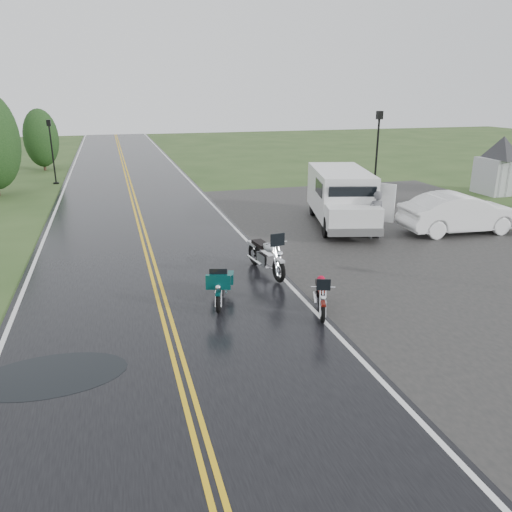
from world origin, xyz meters
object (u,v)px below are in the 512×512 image
(sedan_white, at_px, (460,214))
(lamp_post_far_left, at_px, (52,152))
(van_white, at_px, (328,208))
(person_at_van, at_px, (376,216))
(motorcycle_red, at_px, (323,304))
(lamp_post_far_right, at_px, (377,154))
(visitor_center, at_px, (502,151))
(motorcycle_silver, at_px, (279,261))
(motorcycle_teal, at_px, (218,294))

(sedan_white, distance_m, lamp_post_far_left, 23.92)
(van_white, distance_m, person_at_van, 1.88)
(motorcycle_red, height_order, lamp_post_far_right, lamp_post_far_right)
(visitor_center, xyz_separation_m, motorcycle_silver, (-16.45, -9.88, -1.66))
(motorcycle_teal, distance_m, lamp_post_far_right, 17.61)
(motorcycle_red, xyz_separation_m, motorcycle_silver, (-0.15, 2.94, 0.18))
(visitor_center, distance_m, motorcycle_red, 20.82)
(motorcycle_silver, relative_size, lamp_post_far_left, 0.63)
(sedan_white, bearing_deg, lamp_post_far_left, 49.04)
(visitor_center, relative_size, motorcycle_teal, 7.95)
(person_at_van, height_order, sedan_white, person_at_van)
(motorcycle_teal, relative_size, motorcycle_silver, 0.81)
(van_white, relative_size, lamp_post_far_right, 1.32)
(van_white, distance_m, lamp_post_far_left, 19.69)
(motorcycle_teal, relative_size, person_at_van, 1.07)
(visitor_center, height_order, van_white, visitor_center)
(sedan_white, bearing_deg, motorcycle_teal, 118.16)
(motorcycle_teal, height_order, person_at_van, person_at_van)
(motorcycle_red, xyz_separation_m, van_white, (3.29, 7.17, 0.64))
(motorcycle_silver, distance_m, person_at_van, 6.30)
(visitor_center, height_order, sedan_white, visitor_center)
(van_white, bearing_deg, lamp_post_far_right, 64.27)
(motorcycle_silver, height_order, person_at_van, person_at_van)
(van_white, height_order, lamp_post_far_right, lamp_post_far_right)
(sedan_white, bearing_deg, person_at_van, 91.25)
(person_at_van, relative_size, lamp_post_far_left, 0.48)
(van_white, xyz_separation_m, sedan_white, (5.53, -0.83, -0.39))
(visitor_center, xyz_separation_m, lamp_post_far_right, (-6.95, 1.52, -0.09))
(lamp_post_far_left, height_order, lamp_post_far_right, lamp_post_far_right)
(visitor_center, bearing_deg, motorcycle_silver, -149.00)
(visitor_center, relative_size, lamp_post_far_right, 3.47)
(van_white, relative_size, lamp_post_far_left, 1.54)
(motorcycle_silver, relative_size, sedan_white, 0.51)
(motorcycle_silver, bearing_deg, motorcycle_teal, -150.95)
(visitor_center, bearing_deg, motorcycle_red, -141.79)
(motorcycle_teal, xyz_separation_m, van_white, (5.64, 5.86, 0.61))
(motorcycle_red, xyz_separation_m, lamp_post_far_left, (-8.12, 23.19, 1.42))
(van_white, relative_size, sedan_white, 1.25)
(motorcycle_red, relative_size, lamp_post_far_right, 0.41)
(motorcycle_red, bearing_deg, lamp_post_far_right, 76.57)
(visitor_center, xyz_separation_m, sedan_white, (-7.48, -6.49, -1.59))
(motorcycle_red, bearing_deg, van_white, 85.02)
(sedan_white, height_order, lamp_post_far_left, lamp_post_far_left)
(person_at_van, bearing_deg, motorcycle_teal, 32.12)
(lamp_post_far_left, xyz_separation_m, lamp_post_far_right, (17.47, -8.84, 0.33))
(van_white, distance_m, lamp_post_far_right, 9.47)
(visitor_center, xyz_separation_m, motorcycle_red, (-16.30, -12.83, -1.84))
(person_at_van, height_order, lamp_post_far_right, lamp_post_far_right)
(sedan_white, xyz_separation_m, lamp_post_far_right, (0.54, 8.02, 1.50))
(motorcycle_teal, bearing_deg, motorcycle_silver, 53.35)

